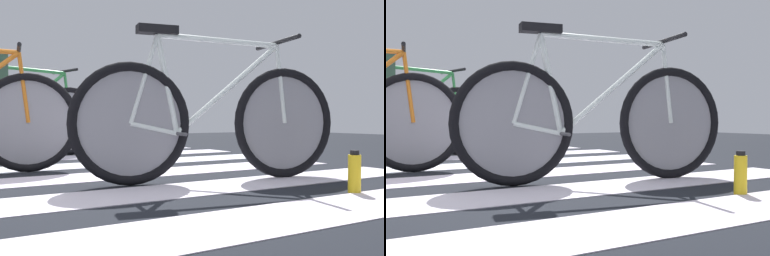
{
  "view_description": "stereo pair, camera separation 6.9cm",
  "coord_description": "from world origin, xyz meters",
  "views": [
    {
      "loc": [
        -0.4,
        -2.81,
        0.41
      ],
      "look_at": [
        1.34,
        0.02,
        0.34
      ],
      "focal_mm": 41.71,
      "sensor_mm": 36.0,
      "label": 1
    },
    {
      "loc": [
        -0.33,
        -2.81,
        0.41
      ],
      "look_at": [
        1.34,
        0.02,
        0.34
      ],
      "focal_mm": 41.71,
      "sensor_mm": 36.0,
      "label": 2
    }
  ],
  "objects": [
    {
      "name": "bicycle_3_of_4",
      "position": [
        0.46,
        1.76,
        0.41
      ],
      "size": [
        1.71,
        0.56,
        0.93
      ],
      "rotation": [
        0.0,
        0.0,
        0.21
      ],
      "color": "black",
      "rests_on": "ground"
    },
    {
      "name": "water_bottle",
      "position": [
        1.54,
        -1.28,
        0.13
      ],
      "size": [
        0.07,
        0.07,
        0.22
      ],
      "color": "yellow",
      "rests_on": "ground"
    },
    {
      "name": "bicycle_1_of_4",
      "position": [
        1.14,
        -0.54,
        0.41
      ],
      "size": [
        1.71,
        0.56,
        0.93
      ],
      "rotation": [
        0.0,
        0.0,
        -0.2
      ],
      "color": "black",
      "rests_on": "ground"
    }
  ]
}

